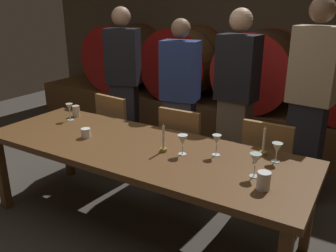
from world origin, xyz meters
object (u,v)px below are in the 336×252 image
Objects in this scene: guest_far_left at (124,80)px; guest_center_left at (180,97)px; cup_left at (76,111)px; cup_right at (264,181)px; wine_glass_left at (183,141)px; wine_glass_right at (255,160)px; chair_left at (119,130)px; wine_barrel_far_left at (124,57)px; wine_glass_center at (217,140)px; candle_right at (263,147)px; dining_table at (140,153)px; guest_center_right at (236,97)px; guest_far_right at (310,102)px; candle_left at (163,143)px; wine_barrel_center_right at (260,70)px; cup_center at (86,133)px; wine_glass_far_right at (277,148)px; chair_center at (184,148)px; wine_barrel_center_left at (185,63)px; wine_glass_far_left at (69,108)px; chair_right at (268,164)px.

guest_far_left reaches higher than guest_center_left.
cup_right is (1.97, -0.46, 0.00)m from cup_left.
guest_center_left reaches higher than wine_glass_left.
wine_glass_right is (2.02, -1.28, -0.05)m from guest_far_left.
guest_center_left reaches higher than chair_left.
wine_glass_center is (2.46, -2.13, -0.14)m from wine_barrel_far_left.
dining_table is at bearing -159.25° from candle_right.
guest_center_right is 0.68m from guest_far_right.
wine_barrel_center_right is at bearing 89.98° from candle_left.
guest_center_left is 0.94× the size of guest_center_right.
cup_center is at bearing 47.73° from guest_far_right.
candle_left is 0.80m from wine_glass_far_right.
chair_center is (-0.17, -1.64, -0.49)m from wine_barrel_center_right.
dining_table is 0.50m from cup_center.
wine_glass_far_left is (-0.09, -2.09, -0.14)m from wine_barrel_center_left.
candle_left is (1.32, -1.24, -0.10)m from guest_far_left.
wine_glass_left reaches higher than cup_left.
wine_barrel_center_left is at bearing 180.00° from wine_barrel_center_right.
wine_glass_far_right is (0.65, -0.92, -0.07)m from guest_center_right.
guest_center_right reaches higher than wine_glass_right.
cup_center is at bearing -178.55° from wine_glass_right.
cup_right is at bearing -73.11° from candle_right.
wine_glass_center is 0.41m from wine_glass_far_right.
candle_left is 0.15m from wine_glass_left.
wine_barrel_far_left is 2.98m from dining_table.
guest_center_right is 0.95× the size of guest_far_right.
wine_glass_left is at bearing -6.80° from wine_glass_far_left.
chair_center is at bearing 85.88° from dining_table.
chair_right is (0.60, -1.58, -0.49)m from wine_barrel_center_right.
wine_glass_right is (1.84, -0.22, -0.00)m from wine_glass_far_left.
wine_glass_center is 1.54m from cup_left.
wine_barrel_far_left is 3.38m from candle_right.
dining_table is 1.58m from guest_far_right.
wine_glass_far_right reaches higher than cup_right.
wine_barrel_far_left is at bearing 135.01° from wine_glass_left.
dining_table is 1.15m from guest_center_left.
cup_center is at bearing 69.34° from guest_center_left.
dining_table is at bearing 8.28° from cup_center.
guest_center_left is 1.20m from cup_center.
dining_table is at bearing -165.67° from wine_glass_center.
wine_barrel_far_left is 6.99× the size of wine_glass_far_right.
wine_glass_center is (1.68, -1.10, -0.05)m from guest_far_left.
wine_barrel_far_left is 1.10× the size of chair_left.
cup_right is (2.90, -2.44, -0.20)m from wine_barrel_far_left.
guest_center_right reaches higher than cup_right.
wine_glass_far_left is at bearing 171.05° from candle_left.
chair_left is 1.26m from guest_center_right.
guest_far_right is 1.43m from candle_left.
wine_glass_center is at bearing -1.57° from wine_glass_far_left.
wine_glass_far_left is at bearing 24.44° from chair_center.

